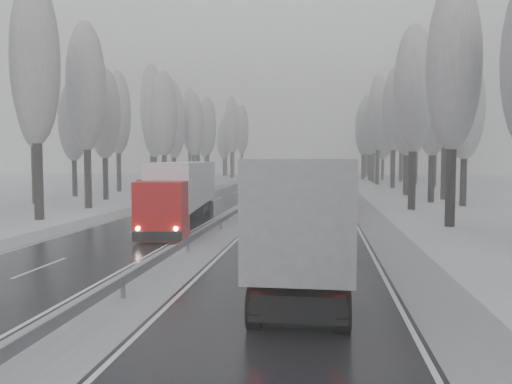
% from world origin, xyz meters
% --- Properties ---
extents(ground, '(260.00, 260.00, 0.00)m').
position_xyz_m(ground, '(0.00, 0.00, 0.00)').
color(ground, silver).
rests_on(ground, ground).
extents(carriageway_right, '(7.50, 200.00, 0.03)m').
position_xyz_m(carriageway_right, '(5.25, 30.00, 0.01)').
color(carriageway_right, black).
rests_on(carriageway_right, ground).
extents(carriageway_left, '(7.50, 200.00, 0.03)m').
position_xyz_m(carriageway_left, '(-5.25, 30.00, 0.01)').
color(carriageway_left, black).
rests_on(carriageway_left, ground).
extents(median_slush, '(3.00, 200.00, 0.04)m').
position_xyz_m(median_slush, '(0.00, 30.00, 0.02)').
color(median_slush, '#A0A4A8').
rests_on(median_slush, ground).
extents(shoulder_right, '(2.40, 200.00, 0.04)m').
position_xyz_m(shoulder_right, '(10.20, 30.00, 0.02)').
color(shoulder_right, '#A0A4A8').
rests_on(shoulder_right, ground).
extents(shoulder_left, '(2.40, 200.00, 0.04)m').
position_xyz_m(shoulder_left, '(-10.20, 30.00, 0.02)').
color(shoulder_left, '#A0A4A8').
rests_on(shoulder_left, ground).
extents(median_guardrail, '(0.12, 200.00, 0.76)m').
position_xyz_m(median_guardrail, '(0.00, 29.99, 0.60)').
color(median_guardrail, slate).
rests_on(median_guardrail, ground).
extents(tree_16, '(3.60, 3.60, 16.53)m').
position_xyz_m(tree_16, '(15.04, 15.67, 10.67)').
color(tree_16, black).
rests_on(tree_16, ground).
extents(tree_18, '(3.60, 3.60, 16.58)m').
position_xyz_m(tree_18, '(14.51, 27.03, 10.70)').
color(tree_18, black).
rests_on(tree_18, ground).
extents(tree_19, '(3.60, 3.60, 14.57)m').
position_xyz_m(tree_19, '(20.02, 31.03, 9.42)').
color(tree_19, black).
rests_on(tree_19, ground).
extents(tree_20, '(3.60, 3.60, 15.71)m').
position_xyz_m(tree_20, '(17.90, 35.17, 10.14)').
color(tree_20, black).
rests_on(tree_20, ground).
extents(tree_21, '(3.60, 3.60, 18.62)m').
position_xyz_m(tree_21, '(20.12, 39.17, 12.00)').
color(tree_21, black).
rests_on(tree_21, ground).
extents(tree_22, '(3.60, 3.60, 15.86)m').
position_xyz_m(tree_22, '(17.02, 45.60, 10.24)').
color(tree_22, black).
rests_on(tree_22, ground).
extents(tree_23, '(3.60, 3.60, 13.55)m').
position_xyz_m(tree_23, '(23.31, 49.60, 8.77)').
color(tree_23, black).
rests_on(tree_23, ground).
extents(tree_24, '(3.60, 3.60, 20.49)m').
position_xyz_m(tree_24, '(17.90, 51.02, 13.19)').
color(tree_24, black).
rests_on(tree_24, ground).
extents(tree_25, '(3.60, 3.60, 19.44)m').
position_xyz_m(tree_25, '(24.81, 55.02, 12.52)').
color(tree_25, black).
rests_on(tree_25, ground).
extents(tree_26, '(3.60, 3.60, 18.78)m').
position_xyz_m(tree_26, '(17.56, 61.27, 12.10)').
color(tree_26, black).
rests_on(tree_26, ground).
extents(tree_27, '(3.60, 3.60, 17.62)m').
position_xyz_m(tree_27, '(24.72, 65.27, 11.36)').
color(tree_27, black).
rests_on(tree_27, ground).
extents(tree_28, '(3.60, 3.60, 19.62)m').
position_xyz_m(tree_28, '(16.34, 71.95, 12.64)').
color(tree_28, black).
rests_on(tree_28, ground).
extents(tree_29, '(3.60, 3.60, 18.11)m').
position_xyz_m(tree_29, '(23.71, 75.95, 11.67)').
color(tree_29, black).
rests_on(tree_29, ground).
extents(tree_30, '(3.60, 3.60, 17.86)m').
position_xyz_m(tree_30, '(16.56, 81.70, 11.52)').
color(tree_30, black).
rests_on(tree_30, ground).
extents(tree_31, '(3.60, 3.60, 18.58)m').
position_xyz_m(tree_31, '(22.48, 85.70, 11.97)').
color(tree_31, black).
rests_on(tree_31, ground).
extents(tree_32, '(3.60, 3.60, 17.33)m').
position_xyz_m(tree_32, '(16.63, 89.21, 11.18)').
color(tree_32, black).
rests_on(tree_32, ground).
extents(tree_33, '(3.60, 3.60, 14.33)m').
position_xyz_m(tree_33, '(19.77, 93.21, 9.26)').
color(tree_33, black).
rests_on(tree_33, ground).
extents(tree_34, '(3.60, 3.60, 17.63)m').
position_xyz_m(tree_34, '(15.73, 96.32, 11.37)').
color(tree_34, black).
rests_on(tree_34, ground).
extents(tree_35, '(3.60, 3.60, 18.25)m').
position_xyz_m(tree_35, '(24.94, 100.32, 11.77)').
color(tree_35, black).
rests_on(tree_35, ground).
extents(tree_36, '(3.60, 3.60, 20.23)m').
position_xyz_m(tree_36, '(17.04, 106.16, 13.02)').
color(tree_36, black).
rests_on(tree_36, ground).
extents(tree_37, '(3.60, 3.60, 16.37)m').
position_xyz_m(tree_37, '(24.02, 110.16, 10.56)').
color(tree_37, black).
rests_on(tree_37, ground).
extents(tree_38, '(3.60, 3.60, 17.97)m').
position_xyz_m(tree_38, '(18.73, 116.73, 11.59)').
color(tree_38, black).
rests_on(tree_38, ground).
extents(tree_39, '(3.60, 3.60, 16.19)m').
position_xyz_m(tree_39, '(21.55, 120.73, 10.45)').
color(tree_39, black).
rests_on(tree_39, ground).
extents(tree_56, '(3.60, 3.60, 18.12)m').
position_xyz_m(tree_56, '(-14.71, 15.70, 11.68)').
color(tree_56, black).
rests_on(tree_56, ground).
extents(tree_58, '(3.60, 3.60, 17.21)m').
position_xyz_m(tree_58, '(-15.13, 24.57, 11.10)').
color(tree_58, black).
rests_on(tree_58, ground).
extents(tree_59, '(3.60, 3.60, 18.41)m').
position_xyz_m(tree_59, '(-22.80, 28.57, 11.87)').
color(tree_59, black).
rests_on(tree_59, ground).
extents(tree_60, '(3.60, 3.60, 14.84)m').
position_xyz_m(tree_60, '(-17.75, 34.20, 9.59)').
color(tree_60, black).
rests_on(tree_60, ground).
extents(tree_61, '(3.60, 3.60, 13.95)m').
position_xyz_m(tree_61, '(-23.52, 38.20, 9.02)').
color(tree_61, black).
rests_on(tree_61, ground).
extents(tree_62, '(3.60, 3.60, 16.04)m').
position_xyz_m(tree_62, '(-13.94, 43.73, 10.36)').
color(tree_62, black).
rests_on(tree_62, ground).
extents(tree_63, '(3.60, 3.60, 16.88)m').
position_xyz_m(tree_63, '(-21.85, 47.73, 10.89)').
color(tree_63, black).
rests_on(tree_63, ground).
extents(tree_64, '(3.60, 3.60, 15.42)m').
position_xyz_m(tree_64, '(-18.26, 52.71, 9.96)').
color(tree_64, black).
rests_on(tree_64, ground).
extents(tree_65, '(3.60, 3.60, 19.48)m').
position_xyz_m(tree_65, '(-20.05, 56.71, 12.55)').
color(tree_65, black).
rests_on(tree_65, ground).
extents(tree_66, '(3.60, 3.60, 15.23)m').
position_xyz_m(tree_66, '(-18.16, 62.35, 9.84)').
color(tree_66, black).
rests_on(tree_66, ground).
extents(tree_67, '(3.60, 3.60, 17.09)m').
position_xyz_m(tree_67, '(-19.54, 66.35, 11.03)').
color(tree_67, black).
rests_on(tree_67, ground).
extents(tree_68, '(3.60, 3.60, 16.65)m').
position_xyz_m(tree_68, '(-16.58, 69.11, 10.75)').
color(tree_68, black).
rests_on(tree_68, ground).
extents(tree_69, '(3.60, 3.60, 19.35)m').
position_xyz_m(tree_69, '(-21.42, 73.11, 12.46)').
color(tree_69, black).
rests_on(tree_69, ground).
extents(tree_70, '(3.60, 3.60, 17.09)m').
position_xyz_m(tree_70, '(-16.33, 79.19, 11.03)').
color(tree_70, black).
rests_on(tree_70, ground).
extents(tree_71, '(3.60, 3.60, 19.61)m').
position_xyz_m(tree_71, '(-21.09, 83.19, 12.63)').
color(tree_71, black).
rests_on(tree_71, ground).
extents(tree_72, '(3.60, 3.60, 15.11)m').
position_xyz_m(tree_72, '(-18.93, 88.54, 9.76)').
color(tree_72, black).
rests_on(tree_72, ground).
extents(tree_73, '(3.60, 3.60, 17.22)m').
position_xyz_m(tree_73, '(-21.82, 92.54, 11.11)').
color(tree_73, black).
rests_on(tree_73, ground).
extents(tree_74, '(3.60, 3.60, 19.68)m').
position_xyz_m(tree_74, '(-15.07, 99.33, 12.67)').
color(tree_74, black).
rests_on(tree_74, ground).
extents(tree_75, '(3.60, 3.60, 18.60)m').
position_xyz_m(tree_75, '(-24.20, 103.33, 11.99)').
color(tree_75, black).
rests_on(tree_75, ground).
extents(tree_76, '(3.60, 3.60, 18.55)m').
position_xyz_m(tree_76, '(-14.05, 108.72, 11.95)').
color(tree_76, black).
rests_on(tree_76, ground).
extents(tree_77, '(3.60, 3.60, 14.32)m').
position_xyz_m(tree_77, '(-19.66, 112.72, 9.26)').
color(tree_77, black).
rests_on(tree_77, ground).
extents(tree_78, '(3.60, 3.60, 19.55)m').
position_xyz_m(tree_78, '(-17.56, 115.31, 12.59)').
color(tree_78, black).
rests_on(tree_78, ground).
extents(tree_79, '(3.60, 3.60, 17.07)m').
position_xyz_m(tree_79, '(-20.33, 119.31, 11.01)').
color(tree_79, black).
rests_on(tree_79, ground).
extents(truck_grey_tarp, '(2.90, 17.86, 4.57)m').
position_xyz_m(truck_grey_tarp, '(5.84, 0.91, 2.67)').
color(truck_grey_tarp, '#4D4D53').
rests_on(truck_grey_tarp, ground).
extents(truck_blue_box, '(3.12, 15.25, 3.89)m').
position_xyz_m(truck_blue_box, '(5.80, 19.96, 2.27)').
color(truck_blue_box, '#1A1D41').
rests_on(truck_blue_box, ground).
extents(truck_cream_box, '(2.97, 14.27, 3.64)m').
position_xyz_m(truck_cream_box, '(7.70, 30.93, 2.12)').
color(truck_cream_box, '#B3B09E').
rests_on(truck_cream_box, ground).
extents(box_truck_distant, '(3.66, 8.57, 3.10)m').
position_xyz_m(box_truck_distant, '(3.60, 89.88, 1.58)').
color(box_truck_distant, silver).
rests_on(box_truck_distant, ground).
extents(truck_red_white, '(4.42, 17.10, 4.35)m').
position_xyz_m(truck_red_white, '(-3.06, 13.95, 2.54)').
color(truck_red_white, '#AC0A09').
rests_on(truck_red_white, ground).
extents(truck_red_red, '(3.19, 14.59, 3.72)m').
position_xyz_m(truck_red_red, '(-8.21, 28.29, 2.17)').
color(truck_red_red, '#AE1009').
rests_on(truck_red_red, ground).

